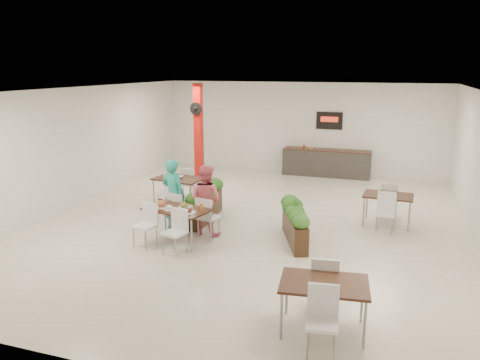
% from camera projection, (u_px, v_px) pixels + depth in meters
% --- Properties ---
extents(ground, '(12.00, 12.00, 0.00)m').
position_uv_depth(ground, '(251.00, 223.00, 11.46)').
color(ground, beige).
rests_on(ground, ground).
extents(room_shell, '(10.10, 12.10, 3.22)m').
position_uv_depth(room_shell, '(251.00, 142.00, 10.98)').
color(room_shell, white).
rests_on(room_shell, ground).
extents(red_column, '(0.40, 0.41, 3.20)m').
position_uv_depth(red_column, '(198.00, 131.00, 15.49)').
color(red_column, '#B0120B').
rests_on(red_column, ground).
extents(service_counter, '(3.00, 0.64, 2.20)m').
position_uv_depth(service_counter, '(326.00, 162.00, 16.25)').
color(service_counter, '#2D2B28').
rests_on(service_counter, ground).
extents(main_table, '(1.55, 1.85, 0.92)m').
position_uv_depth(main_table, '(177.00, 213.00, 10.12)').
color(main_table, black).
rests_on(main_table, ground).
extents(diner_man, '(0.69, 0.53, 1.69)m').
position_uv_depth(diner_man, '(174.00, 195.00, 10.79)').
color(diner_man, teal).
rests_on(diner_man, ground).
extents(diner_woman, '(0.90, 0.77, 1.61)m').
position_uv_depth(diner_woman, '(206.00, 200.00, 10.55)').
color(diner_woman, '#EC687B').
rests_on(diner_woman, ground).
extents(planter_left, '(0.49, 1.92, 1.00)m').
position_uv_depth(planter_left, '(205.00, 200.00, 11.57)').
color(planter_left, black).
rests_on(planter_left, ground).
extents(planter_right, '(0.93, 1.75, 0.97)m').
position_uv_depth(planter_right, '(295.00, 220.00, 10.12)').
color(planter_right, black).
rests_on(planter_right, ground).
extents(side_table_a, '(1.44, 1.66, 0.92)m').
position_uv_depth(side_table_a, '(180.00, 182.00, 12.88)').
color(side_table_a, black).
rests_on(side_table_a, ground).
extents(side_table_b, '(1.18, 1.64, 0.92)m').
position_uv_depth(side_table_b, '(388.00, 200.00, 11.20)').
color(side_table_b, black).
rests_on(side_table_b, ground).
extents(side_table_c, '(1.34, 1.66, 0.92)m').
position_uv_depth(side_table_c, '(324.00, 290.00, 6.66)').
color(side_table_c, black).
rests_on(side_table_c, ground).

